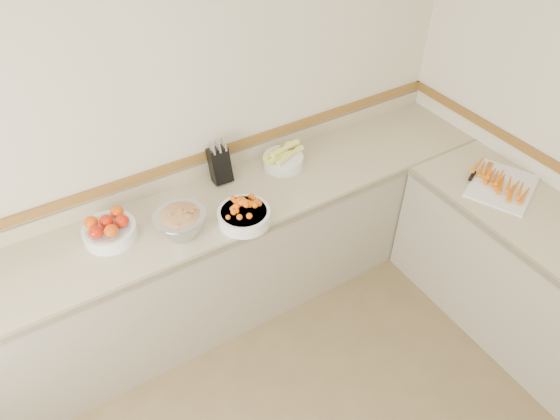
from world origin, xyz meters
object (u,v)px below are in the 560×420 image
knife_block (220,164)px  cherry_tomato_bowl (244,214)px  cutting_board (501,183)px  tomato_bowl (109,230)px  rhubarb_bowl (181,221)px  corn_bowl (283,158)px

knife_block → cherry_tomato_bowl: knife_block is taller
cherry_tomato_bowl → cutting_board: size_ratio=0.55×
tomato_bowl → cutting_board: bearing=-20.2°
rhubarb_bowl → corn_bowl: bearing=16.5°
cherry_tomato_bowl → rhubarb_bowl: (-0.35, 0.10, 0.03)m
tomato_bowl → rhubarb_bowl: 0.40m
corn_bowl → cutting_board: corn_bowl is taller
tomato_bowl → corn_bowl: size_ratio=1.01×
knife_block → rhubarb_bowl: knife_block is taller
knife_block → tomato_bowl: knife_block is taller
knife_block → rhubarb_bowl: 0.53m
cutting_board → corn_bowl: bearing=139.8°
corn_bowl → rhubarb_bowl: size_ratio=0.98×
tomato_bowl → cherry_tomato_bowl: bearing=-21.2°
cherry_tomato_bowl → rhubarb_bowl: size_ratio=1.03×
tomato_bowl → cutting_board: 2.40m
rhubarb_bowl → cutting_board: bearing=-19.1°
tomato_bowl → corn_bowl: 1.19m
cherry_tomato_bowl → cutting_board: 1.64m
tomato_bowl → cherry_tomato_bowl: cherry_tomato_bowl is taller
knife_block → cutting_board: knife_block is taller
tomato_bowl → cutting_board: (2.25, -0.83, -0.04)m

